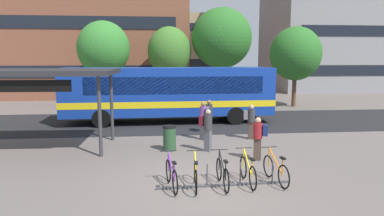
{
  "coord_description": "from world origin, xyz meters",
  "views": [
    {
      "loc": [
        -1.3,
        -9.91,
        3.76
      ],
      "look_at": [
        0.05,
        4.4,
        1.66
      ],
      "focal_mm": 32.18,
      "sensor_mm": 36.0,
      "label": 1
    }
  ],
  "objects_px": {
    "commuter_maroon_pack_2": "(207,127)",
    "commuter_navy_pack_0": "(204,118)",
    "parked_bicycle_yellow_3": "(248,171)",
    "street_tree_2": "(296,54)",
    "commuter_grey_pack_3": "(209,114)",
    "trash_bin": "(170,138)",
    "parked_bicycle_yellow_1": "(196,175)",
    "parked_bicycle_purple_0": "(171,175)",
    "street_tree_3": "(222,38)",
    "transit_shelter": "(38,74)",
    "commuter_grey_pack_4": "(250,119)",
    "commuter_navy_pack_1": "(259,136)",
    "street_tree_0": "(104,49)",
    "parked_bicycle_orange_4": "(276,170)",
    "parked_bicycle_black_2": "(222,174)",
    "street_tree_1": "(169,52)",
    "city_bus": "(168,92)"
  },
  "relations": [
    {
      "from": "commuter_maroon_pack_2",
      "to": "commuter_navy_pack_0",
      "type": "bearing_deg",
      "value": 123.54
    },
    {
      "from": "parked_bicycle_yellow_3",
      "to": "street_tree_2",
      "type": "distance_m",
      "value": 18.15
    },
    {
      "from": "parked_bicycle_yellow_3",
      "to": "commuter_maroon_pack_2",
      "type": "distance_m",
      "value": 3.87
    },
    {
      "from": "commuter_grey_pack_3",
      "to": "street_tree_2",
      "type": "distance_m",
      "value": 12.24
    },
    {
      "from": "commuter_grey_pack_3",
      "to": "trash_bin",
      "type": "height_order",
      "value": "commuter_grey_pack_3"
    },
    {
      "from": "parked_bicycle_yellow_1",
      "to": "commuter_maroon_pack_2",
      "type": "height_order",
      "value": "commuter_maroon_pack_2"
    },
    {
      "from": "parked_bicycle_purple_0",
      "to": "street_tree_3",
      "type": "height_order",
      "value": "street_tree_3"
    },
    {
      "from": "parked_bicycle_yellow_3",
      "to": "street_tree_2",
      "type": "xyz_separation_m",
      "value": [
        7.77,
        15.98,
        3.68
      ]
    },
    {
      "from": "transit_shelter",
      "to": "commuter_grey_pack_4",
      "type": "bearing_deg",
      "value": 7.46
    },
    {
      "from": "parked_bicycle_purple_0",
      "to": "commuter_navy_pack_1",
      "type": "xyz_separation_m",
      "value": [
        3.29,
        2.45,
        0.54
      ]
    },
    {
      "from": "commuter_navy_pack_0",
      "to": "commuter_maroon_pack_2",
      "type": "relative_size",
      "value": 1.03
    },
    {
      "from": "street_tree_0",
      "to": "street_tree_3",
      "type": "relative_size",
      "value": 0.84
    },
    {
      "from": "parked_bicycle_orange_4",
      "to": "commuter_maroon_pack_2",
      "type": "xyz_separation_m",
      "value": [
        -1.59,
        3.71,
        0.61
      ]
    },
    {
      "from": "parked_bicycle_yellow_1",
      "to": "transit_shelter",
      "type": "height_order",
      "value": "transit_shelter"
    },
    {
      "from": "transit_shelter",
      "to": "street_tree_3",
      "type": "bearing_deg",
      "value": 56.65
    },
    {
      "from": "commuter_grey_pack_3",
      "to": "parked_bicycle_black_2",
      "type": "bearing_deg",
      "value": -139.31
    },
    {
      "from": "commuter_navy_pack_0",
      "to": "commuter_grey_pack_4",
      "type": "relative_size",
      "value": 1.1
    },
    {
      "from": "parked_bicycle_yellow_1",
      "to": "street_tree_2",
      "type": "relative_size",
      "value": 0.28
    },
    {
      "from": "trash_bin",
      "to": "street_tree_2",
      "type": "distance_m",
      "value": 16.01
    },
    {
      "from": "parked_bicycle_yellow_1",
      "to": "commuter_grey_pack_3",
      "type": "height_order",
      "value": "commuter_grey_pack_3"
    },
    {
      "from": "parked_bicycle_purple_0",
      "to": "commuter_navy_pack_1",
      "type": "distance_m",
      "value": 4.14
    },
    {
      "from": "parked_bicycle_purple_0",
      "to": "parked_bicycle_yellow_3",
      "type": "height_order",
      "value": "same"
    },
    {
      "from": "parked_bicycle_purple_0",
      "to": "commuter_grey_pack_3",
      "type": "xyz_separation_m",
      "value": [
        2.13,
        7.32,
        0.57
      ]
    },
    {
      "from": "street_tree_3",
      "to": "transit_shelter",
      "type": "bearing_deg",
      "value": -125.15
    },
    {
      "from": "parked_bicycle_orange_4",
      "to": "commuter_navy_pack_0",
      "type": "relative_size",
      "value": 0.97
    },
    {
      "from": "street_tree_2",
      "to": "commuter_navy_pack_0",
      "type": "bearing_deg",
      "value": -129.12
    },
    {
      "from": "commuter_maroon_pack_2",
      "to": "commuter_grey_pack_4",
      "type": "relative_size",
      "value": 1.07
    },
    {
      "from": "commuter_navy_pack_0",
      "to": "commuter_grey_pack_3",
      "type": "bearing_deg",
      "value": -62.22
    },
    {
      "from": "commuter_navy_pack_0",
      "to": "commuter_navy_pack_1",
      "type": "height_order",
      "value": "commuter_navy_pack_0"
    },
    {
      "from": "commuter_navy_pack_0",
      "to": "parked_bicycle_purple_0",
      "type": "bearing_deg",
      "value": 117.74
    },
    {
      "from": "commuter_navy_pack_0",
      "to": "street_tree_1",
      "type": "bearing_deg",
      "value": -41.09
    },
    {
      "from": "parked_bicycle_yellow_3",
      "to": "street_tree_1",
      "type": "bearing_deg",
      "value": 3.58
    },
    {
      "from": "parked_bicycle_yellow_3",
      "to": "commuter_maroon_pack_2",
      "type": "xyz_separation_m",
      "value": [
        -0.72,
        3.75,
        0.61
      ]
    },
    {
      "from": "parked_bicycle_yellow_3",
      "to": "commuter_grey_pack_3",
      "type": "xyz_separation_m",
      "value": [
        -0.16,
        7.2,
        0.57
      ]
    },
    {
      "from": "parked_bicycle_yellow_1",
      "to": "street_tree_1",
      "type": "bearing_deg",
      "value": 4.68
    },
    {
      "from": "commuter_navy_pack_1",
      "to": "commuter_maroon_pack_2",
      "type": "bearing_deg",
      "value": -27.22
    },
    {
      "from": "parked_bicycle_yellow_3",
      "to": "parked_bicycle_orange_4",
      "type": "relative_size",
      "value": 1.01
    },
    {
      "from": "commuter_navy_pack_0",
      "to": "street_tree_3",
      "type": "height_order",
      "value": "street_tree_3"
    },
    {
      "from": "commuter_grey_pack_4",
      "to": "street_tree_0",
      "type": "xyz_separation_m",
      "value": [
        -8.56,
        12.72,
        3.55
      ]
    },
    {
      "from": "transit_shelter",
      "to": "street_tree_0",
      "type": "relative_size",
      "value": 0.94
    },
    {
      "from": "commuter_navy_pack_0",
      "to": "commuter_maroon_pack_2",
      "type": "distance_m",
      "value": 1.94
    },
    {
      "from": "parked_bicycle_orange_4",
      "to": "commuter_navy_pack_0",
      "type": "bearing_deg",
      "value": 7.08
    },
    {
      "from": "parked_bicycle_purple_0",
      "to": "parked_bicycle_yellow_1",
      "type": "height_order",
      "value": "same"
    },
    {
      "from": "city_bus",
      "to": "street_tree_2",
      "type": "height_order",
      "value": "street_tree_2"
    },
    {
      "from": "parked_bicycle_purple_0",
      "to": "commuter_navy_pack_0",
      "type": "distance_m",
      "value": 6.08
    },
    {
      "from": "parked_bicycle_yellow_1",
      "to": "trash_bin",
      "type": "height_order",
      "value": "trash_bin"
    },
    {
      "from": "commuter_grey_pack_3",
      "to": "street_tree_2",
      "type": "xyz_separation_m",
      "value": [
        7.93,
        8.78,
        3.11
      ]
    },
    {
      "from": "parked_bicycle_black_2",
      "to": "commuter_grey_pack_4",
      "type": "distance_m",
      "value": 6.28
    },
    {
      "from": "parked_bicycle_black_2",
      "to": "commuter_grey_pack_3",
      "type": "relative_size",
      "value": 1.04
    },
    {
      "from": "commuter_grey_pack_3",
      "to": "commuter_grey_pack_4",
      "type": "distance_m",
      "value": 2.32
    }
  ]
}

